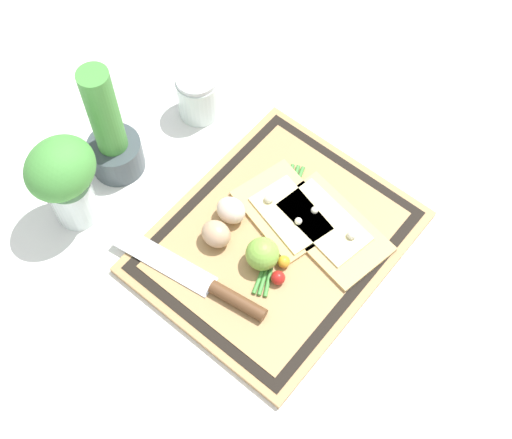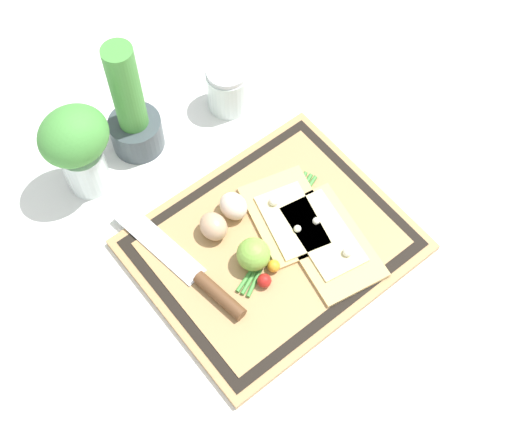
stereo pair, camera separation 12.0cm
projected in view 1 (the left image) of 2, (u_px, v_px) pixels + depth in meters
The scene contains 14 objects.
ground_plane at pixel (276, 244), 1.22m from camera, with size 6.00×6.00×0.00m, color white.
cutting_board at pixel (276, 242), 1.21m from camera, with size 0.44×0.36×0.02m.
pizza_slice_near at pixel (329, 227), 1.21m from camera, with size 0.15×0.22×0.02m.
pizza_slice_far at pixel (287, 211), 1.22m from camera, with size 0.16×0.20×0.02m.
knife at pixel (213, 288), 1.15m from camera, with size 0.07×0.29×0.02m.
egg_brown at pixel (216, 234), 1.18m from camera, with size 0.04×0.05×0.04m, color tan.
egg_pink at pixel (231, 210), 1.20m from camera, with size 0.04×0.05×0.04m, color beige.
lime at pixel (262, 254), 1.16m from camera, with size 0.06×0.06×0.06m, color #7FB742.
cherry_tomato_red at pixel (278, 278), 1.16m from camera, with size 0.02×0.02×0.02m, color red.
cherry_tomato_yellow at pixel (284, 262), 1.17m from camera, with size 0.02×0.02×0.02m, color gold.
scallion_bunch at pixel (280, 227), 1.21m from camera, with size 0.25×0.13×0.01m.
herb_pot at pixel (111, 137), 1.22m from camera, with size 0.10×0.10×0.25m.
sauce_jar at pixel (198, 97), 1.32m from camera, with size 0.08×0.08×0.10m.
herb_glass at pixel (64, 178), 1.15m from camera, with size 0.12×0.10×0.19m.
Camera 1 is at (-0.45, -0.33, 1.08)m, focal length 50.00 mm.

